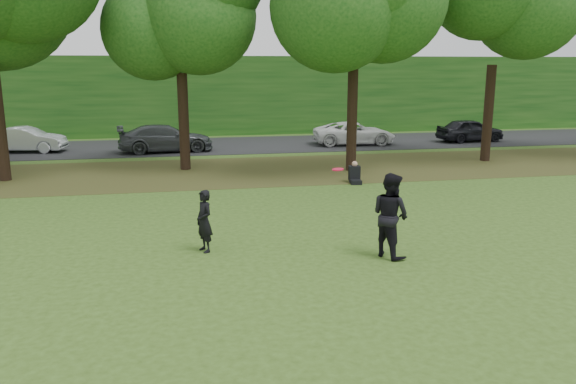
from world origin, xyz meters
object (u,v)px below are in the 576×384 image
object	(u,v)px
player_right	(390,215)
seated_person	(355,175)
frisbee	(338,169)
player_left	(204,221)

from	to	relation	value
player_right	seated_person	xyz separation A→B (m)	(1.79, 8.34, -0.70)
frisbee	seated_person	size ratio (longest dim) A/B	0.45
player_left	player_right	size ratio (longest dim) A/B	0.76
frisbee	player_left	bearing A→B (deg)	164.92
player_right	frisbee	world-z (taller)	frisbee
frisbee	seated_person	bearing A→B (deg)	69.51
frisbee	seated_person	xyz separation A→B (m)	(2.99, 7.99, -1.77)
player_right	frisbee	distance (m)	1.64
player_right	frisbee	size ratio (longest dim) A/B	5.33
player_right	seated_person	bearing A→B (deg)	-37.36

